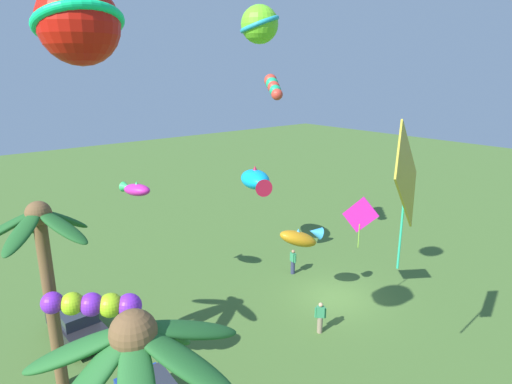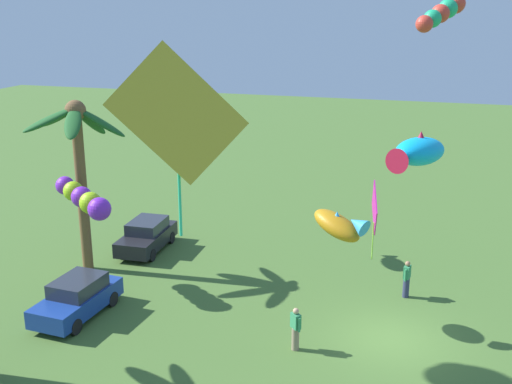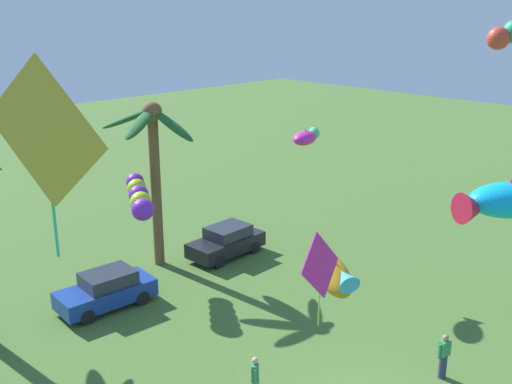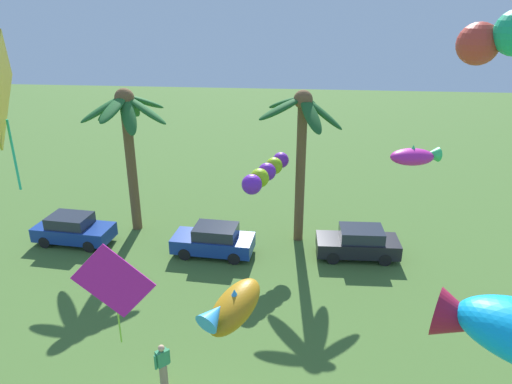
{
  "view_description": "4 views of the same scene",
  "coord_description": "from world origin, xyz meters",
  "px_view_note": "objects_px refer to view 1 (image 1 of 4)",
  "views": [
    {
      "loc": [
        -13.65,
        17.1,
        12.12
      ],
      "look_at": [
        1.16,
        4.79,
        6.73
      ],
      "focal_mm": 30.11,
      "sensor_mm": 36.0,
      "label": 1
    },
    {
      "loc": [
        -20.76,
        -1.17,
        11.61
      ],
      "look_at": [
        0.07,
        5.1,
        5.1
      ],
      "focal_mm": 44.11,
      "sensor_mm": 36.0,
      "label": 2
    },
    {
      "loc": [
        -12.83,
        -8.24,
        11.89
      ],
      "look_at": [
        0.72,
        5.54,
        5.8
      ],
      "focal_mm": 42.31,
      "sensor_mm": 36.0,
      "label": 3
    },
    {
      "loc": [
        2.48,
        -8.36,
        11.49
      ],
      "look_at": [
        1.07,
        5.33,
        5.97
      ],
      "focal_mm": 33.25,
      "sensor_mm": 36.0,
      "label": 4
    }
  ],
  "objects_px": {
    "kite_ball_6": "(260,24)",
    "kite_fish_3": "(256,180)",
    "kite_tube_4": "(96,305)",
    "spectator_0": "(320,317)",
    "kite_diamond_2": "(360,216)",
    "palm_tree_0": "(43,253)",
    "kite_ball_1": "(79,24)",
    "spectator_1": "(293,261)",
    "kite_tube_0": "(273,86)",
    "kite_fish_5": "(301,237)",
    "kite_fish_8": "(135,189)",
    "kite_diamond_7": "(406,177)",
    "parked_car_1": "(77,324)"
  },
  "relations": [
    {
      "from": "kite_ball_1",
      "to": "kite_ball_6",
      "type": "distance_m",
      "value": 7.06
    },
    {
      "from": "palm_tree_0",
      "to": "parked_car_1",
      "type": "bearing_deg",
      "value": -28.33
    },
    {
      "from": "spectator_1",
      "to": "kite_ball_6",
      "type": "distance_m",
      "value": 15.56
    },
    {
      "from": "kite_fish_3",
      "to": "kite_diamond_7",
      "type": "height_order",
      "value": "kite_diamond_7"
    },
    {
      "from": "kite_tube_0",
      "to": "kite_tube_4",
      "type": "xyz_separation_m",
      "value": [
        -5.48,
        13.46,
        -7.33
      ]
    },
    {
      "from": "kite_fish_3",
      "to": "palm_tree_0",
      "type": "bearing_deg",
      "value": 108.84
    },
    {
      "from": "parked_car_1",
      "to": "kite_fish_8",
      "type": "xyz_separation_m",
      "value": [
        1.19,
        -3.91,
        5.62
      ]
    },
    {
      "from": "palm_tree_0",
      "to": "kite_ball_1",
      "type": "xyz_separation_m",
      "value": [
        -5.54,
        -0.27,
        7.38
      ]
    },
    {
      "from": "kite_fish_3",
      "to": "kite_diamond_7",
      "type": "bearing_deg",
      "value": 158.88
    },
    {
      "from": "kite_fish_3",
      "to": "kite_tube_4",
      "type": "height_order",
      "value": "kite_fish_3"
    },
    {
      "from": "kite_fish_3",
      "to": "kite_fish_5",
      "type": "bearing_deg",
      "value": 160.07
    },
    {
      "from": "kite_tube_4",
      "to": "kite_diamond_7",
      "type": "relative_size",
      "value": 0.64
    },
    {
      "from": "palm_tree_0",
      "to": "spectator_1",
      "type": "relative_size",
      "value": 4.87
    },
    {
      "from": "spectator_1",
      "to": "kite_tube_0",
      "type": "xyz_separation_m",
      "value": [
        2.57,
        -0.51,
        10.49
      ]
    },
    {
      "from": "kite_diamond_2",
      "to": "kite_ball_6",
      "type": "height_order",
      "value": "kite_ball_6"
    },
    {
      "from": "kite_diamond_2",
      "to": "kite_tube_4",
      "type": "bearing_deg",
      "value": 78.19
    },
    {
      "from": "kite_diamond_7",
      "to": "spectator_0",
      "type": "bearing_deg",
      "value": -21.83
    },
    {
      "from": "spectator_0",
      "to": "kite_ball_1",
      "type": "height_order",
      "value": "kite_ball_1"
    },
    {
      "from": "kite_ball_1",
      "to": "kite_tube_4",
      "type": "height_order",
      "value": "kite_ball_1"
    },
    {
      "from": "spectator_0",
      "to": "kite_diamond_2",
      "type": "height_order",
      "value": "kite_diamond_2"
    },
    {
      "from": "parked_car_1",
      "to": "spectator_0",
      "type": "xyz_separation_m",
      "value": [
        -6.98,
        -9.12,
        0.06
      ]
    },
    {
      "from": "spectator_1",
      "to": "kite_fish_3",
      "type": "relative_size",
      "value": 0.39
    },
    {
      "from": "spectator_1",
      "to": "kite_fish_3",
      "type": "distance_m",
      "value": 5.75
    },
    {
      "from": "kite_tube_4",
      "to": "kite_tube_0",
      "type": "bearing_deg",
      "value": -67.85
    },
    {
      "from": "kite_tube_0",
      "to": "kite_fish_5",
      "type": "height_order",
      "value": "kite_tube_0"
    },
    {
      "from": "spectator_0",
      "to": "kite_ball_6",
      "type": "xyz_separation_m",
      "value": [
        0.27,
        3.61,
        12.92
      ]
    },
    {
      "from": "kite_fish_3",
      "to": "kite_ball_6",
      "type": "relative_size",
      "value": 2.05
    },
    {
      "from": "kite_ball_6",
      "to": "kite_fish_3",
      "type": "bearing_deg",
      "value": -39.04
    },
    {
      "from": "spectator_1",
      "to": "kite_fish_5",
      "type": "bearing_deg",
      "value": 140.49
    },
    {
      "from": "kite_ball_1",
      "to": "kite_fish_5",
      "type": "relative_size",
      "value": 0.82
    },
    {
      "from": "kite_tube_0",
      "to": "kite_fish_5",
      "type": "bearing_deg",
      "value": 152.03
    },
    {
      "from": "kite_tube_4",
      "to": "kite_ball_6",
      "type": "relative_size",
      "value": 1.59
    },
    {
      "from": "kite_ball_1",
      "to": "kite_fish_8",
      "type": "distance_m",
      "value": 12.91
    },
    {
      "from": "spectator_0",
      "to": "kite_ball_1",
      "type": "relative_size",
      "value": 0.77
    },
    {
      "from": "spectator_0",
      "to": "kite_tube_0",
      "type": "xyz_separation_m",
      "value": [
        7.9,
        -3.92,
        10.49
      ]
    },
    {
      "from": "spectator_1",
      "to": "kite_diamond_2",
      "type": "relative_size",
      "value": 0.59
    },
    {
      "from": "kite_ball_1",
      "to": "kite_tube_4",
      "type": "xyz_separation_m",
      "value": [
        3.9,
        -0.89,
        -9.2
      ]
    },
    {
      "from": "spectator_1",
      "to": "kite_ball_1",
      "type": "relative_size",
      "value": 0.77
    },
    {
      "from": "spectator_1",
      "to": "kite_ball_1",
      "type": "bearing_deg",
      "value": 116.2
    },
    {
      "from": "parked_car_1",
      "to": "kite_diamond_7",
      "type": "xyz_separation_m",
      "value": [
        -11.93,
        -7.14,
        8.19
      ]
    },
    {
      "from": "kite_fish_3",
      "to": "kite_fish_8",
      "type": "height_order",
      "value": "kite_fish_8"
    },
    {
      "from": "kite_diamond_2",
      "to": "kite_fish_8",
      "type": "xyz_separation_m",
      "value": [
        8.26,
        7.69,
        0.93
      ]
    },
    {
      "from": "kite_tube_4",
      "to": "kite_ball_6",
      "type": "xyz_separation_m",
      "value": [
        -2.15,
        -5.92,
        9.76
      ]
    },
    {
      "from": "spectator_1",
      "to": "kite_tube_0",
      "type": "distance_m",
      "value": 10.81
    },
    {
      "from": "parked_car_1",
      "to": "kite_tube_0",
      "type": "height_order",
      "value": "kite_tube_0"
    },
    {
      "from": "palm_tree_0",
      "to": "kite_fish_3",
      "type": "xyz_separation_m",
      "value": [
        4.79,
        -14.04,
        -0.43
      ]
    },
    {
      "from": "palm_tree_0",
      "to": "kite_fish_8",
      "type": "height_order",
      "value": "palm_tree_0"
    },
    {
      "from": "parked_car_1",
      "to": "kite_tube_4",
      "type": "distance_m",
      "value": 5.6
    },
    {
      "from": "kite_ball_6",
      "to": "kite_diamond_7",
      "type": "distance_m",
      "value": 7.27
    },
    {
      "from": "spectator_0",
      "to": "kite_fish_3",
      "type": "xyz_separation_m",
      "value": [
        8.85,
        -3.35,
        4.55
      ]
    }
  ]
}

